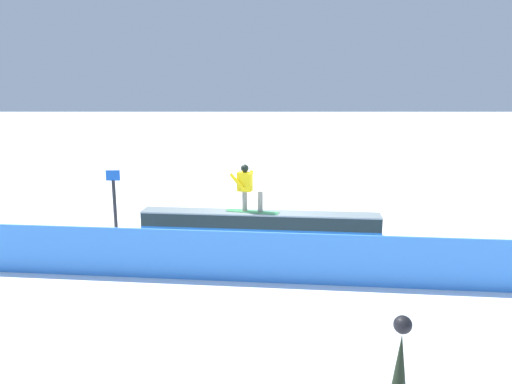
# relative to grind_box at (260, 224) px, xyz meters

# --- Properties ---
(ground_plane) EXTENTS (120.00, 120.00, 0.00)m
(ground_plane) POSITION_rel_grind_box_xyz_m (0.00, 0.00, -0.29)
(ground_plane) COLOR white
(grind_box) EXTENTS (6.77, 1.34, 0.64)m
(grind_box) POSITION_rel_grind_box_xyz_m (0.00, 0.00, 0.00)
(grind_box) COLOR #1A2829
(grind_box) RESTS_ON ground_plane
(snowboarder) EXTENTS (1.52, 0.68, 1.35)m
(snowboarder) POSITION_rel_grind_box_xyz_m (0.36, -0.06, 1.07)
(snowboarder) COLOR #3A9055
(snowboarder) RESTS_ON grind_box
(safety_fence) EXTENTS (13.50, 1.45, 1.12)m
(safety_fence) POSITION_rel_grind_box_xyz_m (0.00, 3.47, 0.27)
(safety_fence) COLOR #3A81E3
(safety_fence) RESTS_ON ground_plane
(trail_marker) EXTENTS (0.40, 0.10, 1.75)m
(trail_marker) POSITION_rel_grind_box_xyz_m (4.23, -0.54, 0.65)
(trail_marker) COLOR #262628
(trail_marker) RESTS_ON ground_plane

